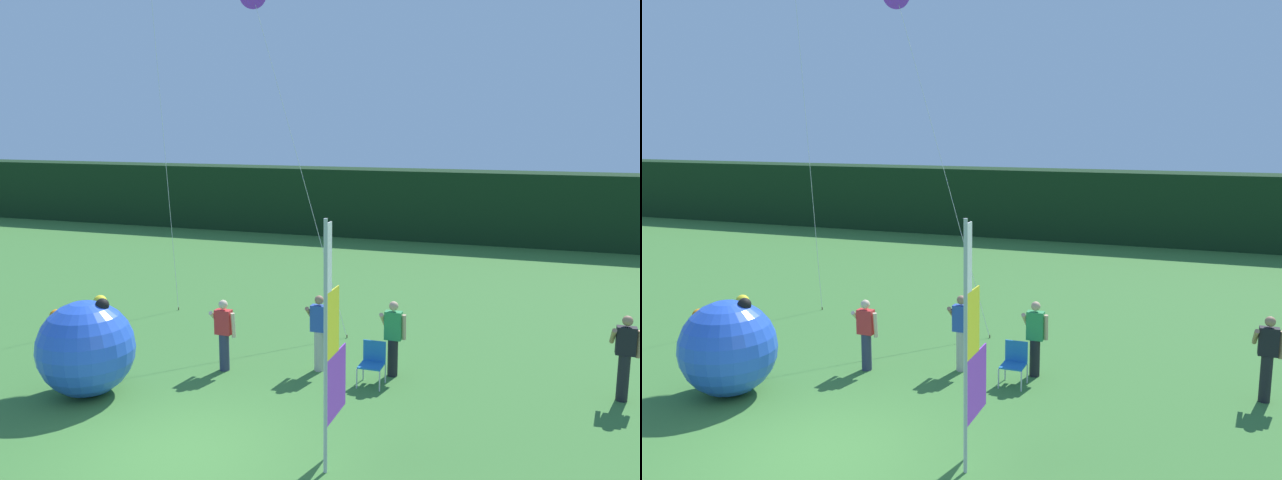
# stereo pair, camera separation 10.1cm
# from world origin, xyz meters

# --- Properties ---
(ground_plane) EXTENTS (120.00, 120.00, 0.00)m
(ground_plane) POSITION_xyz_m (0.00, 0.00, 0.00)
(ground_plane) COLOR #3D7533
(distant_treeline) EXTENTS (80.00, 2.40, 3.24)m
(distant_treeline) POSITION_xyz_m (0.00, 22.25, 1.62)
(distant_treeline) COLOR black
(distant_treeline) RESTS_ON ground
(banner_flag) EXTENTS (0.06, 1.03, 3.98)m
(banner_flag) POSITION_xyz_m (2.40, 0.54, 1.91)
(banner_flag) COLOR #B7B7BC
(banner_flag) RESTS_ON ground
(person_near_banner) EXTENTS (0.55, 0.48, 1.65)m
(person_near_banner) POSITION_xyz_m (2.45, 4.52, 0.88)
(person_near_banner) COLOR black
(person_near_banner) RESTS_ON ground
(person_mid_field) EXTENTS (0.55, 0.48, 1.59)m
(person_mid_field) POSITION_xyz_m (-1.11, 3.61, 0.84)
(person_mid_field) COLOR #2D334C
(person_mid_field) RESTS_ON ground
(person_far_left) EXTENTS (0.55, 0.48, 1.69)m
(person_far_left) POSITION_xyz_m (0.86, 4.29, 0.90)
(person_far_left) COLOR #B7B2A3
(person_far_left) RESTS_ON ground
(person_far_right) EXTENTS (0.55, 0.48, 1.72)m
(person_far_right) POSITION_xyz_m (6.97, 4.74, 0.92)
(person_far_right) COLOR black
(person_far_right) RESTS_ON ground
(inflatable_balloon) EXTENTS (1.91, 1.91, 1.97)m
(inflatable_balloon) POSITION_xyz_m (-3.05, 1.50, 0.96)
(inflatable_balloon) COLOR blue
(inflatable_balloon) RESTS_ON ground
(folding_chair) EXTENTS (0.51, 0.51, 0.89)m
(folding_chair) POSITION_xyz_m (2.16, 3.93, 0.51)
(folding_chair) COLOR #BCBCC1
(folding_chair) RESTS_ON ground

